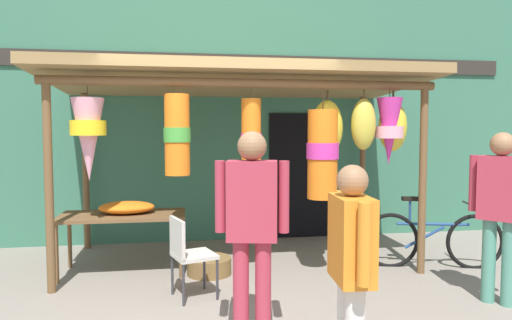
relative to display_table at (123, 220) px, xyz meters
The scene contains 11 objects.
ground_plane 1.49m from the display_table, 31.18° to the right, with size 30.00×30.00×0.00m, color gray.
shop_facade 2.53m from the display_table, 54.00° to the left, with size 10.77×0.29×4.49m.
market_stall_canopy 2.13m from the display_table, ahead, with size 4.74×2.37×2.50m.
display_table is the anchor object (origin of this frame).
flower_heap_on_table 0.16m from the display_table, 27.62° to the left, with size 0.67×0.47×0.15m.
folding_chair 1.27m from the display_table, 52.97° to the right, with size 0.51×0.51×0.84m.
wicker_basket_by_table 1.19m from the display_table, 13.28° to the right, with size 0.53×0.53×0.20m, color brown.
parked_bicycle 3.86m from the display_table, ahead, with size 1.71×0.55×0.92m.
vendor_in_orange 2.48m from the display_table, 58.85° to the right, with size 0.58×0.29×1.72m.
customer_foreground 4.17m from the display_table, 23.25° to the right, with size 0.43×0.47×1.71m.
shopper_by_bananas 3.40m from the display_table, 57.89° to the right, with size 0.25×0.59×1.51m.
Camera 1 is at (-0.42, -4.99, 1.73)m, focal length 32.19 mm.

